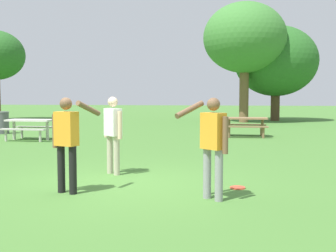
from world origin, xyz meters
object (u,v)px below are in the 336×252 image
Objects in this scene: person_bystander at (67,137)px; picnic_table_far at (246,123)px; person_thrower at (113,130)px; picnic_table_near at (30,125)px; frisbee at (238,188)px; tree_broad_center at (245,38)px; person_catcher at (213,140)px; tree_far_right at (276,61)px; trash_can_beside_table at (2,123)px.

person_bystander is 11.11m from picnic_table_far.
person_thrower is 7.98m from picnic_table_near.
tree_broad_center reaches higher than frisbee.
picnic_table_far is (7.96, 2.51, 0.00)m from picnic_table_near.
person_thrower is 1.00× the size of person_bystander.
picnic_table_far is at bearing 85.49° from person_catcher.
frisbee is (2.89, 0.81, -0.95)m from person_bystander.
person_thrower reaches higher than frisbee.
person_catcher is 0.96× the size of picnic_table_far.
tree_far_right is at bearing 82.01° from person_catcher.
person_bystander reaches higher than trash_can_beside_table.
picnic_table_far reaches higher than frisbee.
person_bystander is 0.96× the size of picnic_table_far.
person_thrower reaches higher than trash_can_beside_table.
frisbee is 0.29× the size of trash_can_beside_table.
tree_far_right is (5.53, 21.63, 2.86)m from person_bystander.
person_catcher is 1.39m from frisbee.
tree_far_right reaches higher than picnic_table_near.
trash_can_beside_table is (-7.06, 10.37, -0.48)m from person_bystander.
person_catcher is at bearing -97.99° from tree_far_right.
person_bystander is at bearing -100.01° from tree_broad_center.
trash_can_beside_table reaches higher than picnic_table_far.
person_bystander reaches higher than picnic_table_near.
frisbee is at bearing 15.60° from person_bystander.
person_bystander reaches higher than frisbee.
frisbee is 13.81m from trash_can_beside_table.
frisbee is at bearing 65.70° from person_catcher.
person_catcher reaches higher than trash_can_beside_table.
person_thrower is at bearing 158.54° from frisbee.
picnic_table_near is at bearing 130.92° from person_catcher.
person_catcher is (2.18, -1.94, 0.02)m from person_thrower.
person_bystander is at bearing -107.40° from picnic_table_far.
person_bystander is 20.44m from tree_broad_center.
picnic_table_far is 0.28× the size of tree_far_right.
picnic_table_far is (3.32, 10.59, -0.40)m from person_bystander.
tree_broad_center is (3.19, 17.88, 4.14)m from person_thrower.
tree_far_right reaches higher than person_bystander.
picnic_table_far is 1.78× the size of trash_can_beside_table.
picnic_table_near is at bearing -126.90° from tree_far_right.
person_bystander is 1.71× the size of trash_can_beside_table.
picnic_table_far is at bearing 70.95° from person_thrower.
picnic_table_far is at bearing -90.99° from tree_broad_center.
person_catcher is 5.90× the size of frisbee.
frisbee is 10.49m from picnic_table_near.
frisbee is (0.42, 0.92, -0.95)m from person_catcher.
picnic_table_near is at bearing -162.52° from picnic_table_far.
trash_can_beside_table is at bearing -178.78° from picnic_table_far.
person_catcher is 0.23× the size of tree_broad_center.
tree_broad_center reaches higher than picnic_table_near.
frisbee is 9.81m from picnic_table_far.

